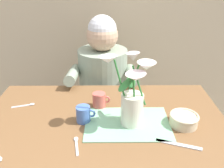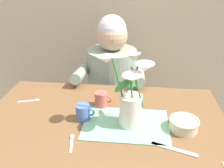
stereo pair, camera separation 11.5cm
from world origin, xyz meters
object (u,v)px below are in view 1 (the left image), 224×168
Objects in this scene: coffee_cup at (84,114)px; ceramic_mug at (99,100)px; dinner_knife at (179,145)px; seated_person at (103,94)px; flower_vase at (132,95)px; ceramic_bowl at (184,119)px.

ceramic_mug is (0.07, 0.13, 0.00)m from coffee_cup.
coffee_cup is 1.00× the size of ceramic_mug.
ceramic_mug is at bearing 156.91° from dinner_knife.
coffee_cup reaches higher than dinner_knife.
seated_person is 5.97× the size of dinner_knife.
coffee_cup is (-0.22, 0.02, -0.11)m from flower_vase.
coffee_cup is (-0.08, -0.61, 0.22)m from seated_person.
flower_vase reaches higher than dinner_knife.
ceramic_bowl is 0.72× the size of dinner_knife.
dinner_knife is 2.04× the size of coffee_cup.
coffee_cup is (-0.41, 0.18, 0.04)m from dinner_knife.
coffee_cup is at bearing 175.82° from dinner_knife.
flower_vase is 2.53× the size of ceramic_bowl.
seated_person is 0.78m from ceramic_bowl.
ceramic_bowl reaches higher than dinner_knife.
seated_person is 0.65m from coffee_cup.
ceramic_bowl is 1.46× the size of ceramic_mug.
dinner_knife is at bearing -62.38° from seated_person.
seated_person reaches higher than dinner_knife.
dinner_knife is (0.19, -0.16, -0.15)m from flower_vase.
seated_person reaches higher than coffee_cup.
ceramic_bowl is at bearing -4.08° from coffee_cup.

